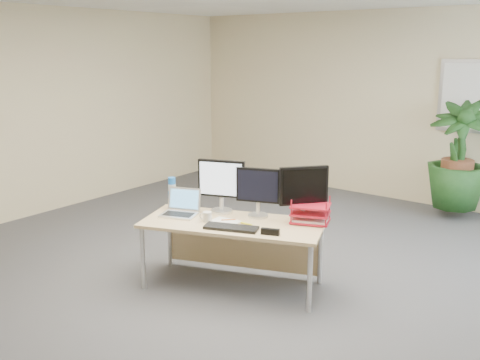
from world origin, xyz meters
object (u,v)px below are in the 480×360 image
Objects in this scene: monitor_right at (258,189)px; laptop at (181,208)px; desk at (235,232)px; monitor_left at (221,183)px; floor_plant at (458,162)px.

laptop is at bearing -149.03° from monitor_right.
desk is 3.48× the size of monitor_left.
monitor_left is 1.10× the size of monitor_right.
monitor_right is at bearing 30.97° from laptop.
laptop is (-0.51, -0.19, 0.19)m from desk.
floor_plant reaches higher than monitor_right.
monitor_left is at bearing 46.74° from laptop.
laptop is at bearing -114.30° from floor_plant.
floor_plant reaches higher than laptop.
desk is 3.83× the size of monitor_right.
desk is 1.18× the size of floor_plant.
desk is 0.45m from monitor_right.
monitor_left is at bearing -112.21° from floor_plant.
floor_plant is at bearing 65.70° from laptop.
monitor_left is 0.38m from monitor_right.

